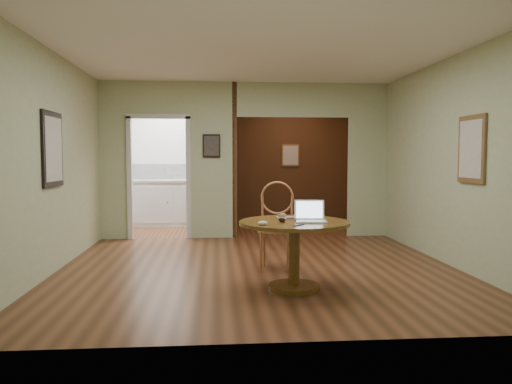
{
  "coord_description": "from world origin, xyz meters",
  "views": [
    {
      "loc": [
        -0.53,
        -6.17,
        1.41
      ],
      "look_at": [
        -0.05,
        -0.2,
        0.99
      ],
      "focal_mm": 35.0,
      "sensor_mm": 36.0,
      "label": 1
    }
  ],
  "objects": [
    {
      "name": "floor",
      "position": [
        0.0,
        0.0,
        0.0
      ],
      "size": [
        5.0,
        5.0,
        0.0
      ],
      "primitive_type": "plane",
      "color": "#462614",
      "rests_on": "ground"
    },
    {
      "name": "room_shell",
      "position": [
        -0.47,
        3.1,
        1.29
      ],
      "size": [
        5.2,
        7.5,
        5.0
      ],
      "color": "white",
      "rests_on": "ground"
    },
    {
      "name": "dining_table",
      "position": [
        0.3,
        -0.98,
        0.54
      ],
      "size": [
        1.17,
        1.17,
        0.73
      ],
      "rotation": [
        0.0,
        0.0,
        -0.04
      ],
      "color": "brown",
      "rests_on": "ground"
    },
    {
      "name": "chair",
      "position": [
        0.23,
        0.03,
        0.61
      ],
      "size": [
        0.56,
        0.56,
        1.1
      ],
      "rotation": [
        0.0,
        0.0,
        -0.22
      ],
      "color": "#A25C39",
      "rests_on": "ground"
    },
    {
      "name": "open_laptop",
      "position": [
        0.46,
        -1.02,
        0.79
      ],
      "size": [
        0.35,
        0.32,
        0.22
      ],
      "rotation": [
        0.0,
        0.0,
        -0.15
      ],
      "color": "white",
      "rests_on": "dining_table"
    },
    {
      "name": "closed_laptop",
      "position": [
        0.28,
        -0.8,
        0.74
      ],
      "size": [
        0.32,
        0.24,
        0.02
      ],
      "primitive_type": "imported",
      "rotation": [
        0.0,
        0.0,
        -0.18
      ],
      "color": "#ADADB2",
      "rests_on": "dining_table"
    },
    {
      "name": "mouse",
      "position": [
        -0.07,
        -1.27,
        0.75
      ],
      "size": [
        0.11,
        0.07,
        0.04
      ],
      "primitive_type": "ellipsoid",
      "rotation": [
        0.0,
        0.0,
        0.15
      ],
      "color": "white",
      "rests_on": "dining_table"
    },
    {
      "name": "wine_glass",
      "position": [
        0.16,
        -1.06,
        0.78
      ],
      "size": [
        0.1,
        0.1,
        0.11
      ],
      "primitive_type": null,
      "color": "white",
      "rests_on": "dining_table"
    },
    {
      "name": "pen",
      "position": [
        0.29,
        -1.33,
        0.73
      ],
      "size": [
        0.12,
        0.11,
        0.01
      ],
      "primitive_type": "cylinder",
      "rotation": [
        0.0,
        1.57,
        0.74
      ],
      "color": "#0C1757",
      "rests_on": "dining_table"
    },
    {
      "name": "kitchen_cabinet",
      "position": [
        -1.35,
        4.2,
        0.47
      ],
      "size": [
        2.06,
        0.6,
        0.94
      ],
      "color": "silver",
      "rests_on": "ground"
    },
    {
      "name": "grocery_bag",
      "position": [
        -1.0,
        4.2,
        1.08
      ],
      "size": [
        0.3,
        0.27,
        0.28
      ],
      "primitive_type": "ellipsoid",
      "rotation": [
        0.0,
        0.0,
        0.12
      ],
      "color": "tan",
      "rests_on": "kitchen_cabinet"
    }
  ]
}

